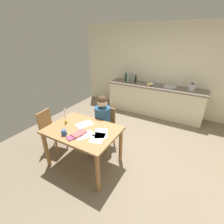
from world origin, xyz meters
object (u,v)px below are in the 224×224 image
Objects in this scene: dining_table at (83,134)px; wine_glass_by_kettle at (156,81)px; person_seated at (101,121)px; coffee_mug at (64,133)px; teacup_on_counter at (149,85)px; book_magazine at (79,133)px; bottle_sauce at (136,79)px; chair_at_table at (105,125)px; sink_unit at (170,87)px; candlestick at (66,119)px; wine_glass_near_sink at (159,81)px; bottle_vinegar at (128,78)px; chair_side_empty at (51,129)px; book_cookery at (74,136)px; bottle_wine_red at (132,78)px; stovetop_kettle at (192,87)px; bottle_oil at (126,77)px; mixing_bowl at (150,84)px.

wine_glass_by_kettle reaches higher than dining_table.
coffee_mug is at bearing -102.19° from person_seated.
teacup_on_counter is at bearing -109.99° from wine_glass_by_kettle.
book_magazine is 0.97× the size of bottle_sauce.
chair_at_table is 2.05m from teacup_on_counter.
chair_at_table is 2.43× the size of sink_unit.
chair_at_table is 1.04m from coffee_mug.
candlestick reaches higher than wine_glass_near_sink.
person_seated is at bearing -110.81° from sink_unit.
book_magazine is 3.15m from wine_glass_by_kettle.
sink_unit is at bearing 67.85° from chair_at_table.
bottle_vinegar is (-0.44, 2.10, 0.53)m from chair_at_table.
sink_unit is at bearing 57.42° from chair_side_empty.
wine_glass_by_kettle is (0.40, 2.28, 0.52)m from chair_at_table.
candlestick is at bearing -107.77° from wine_glass_near_sink.
wine_glass_near_sink reaches higher than chair_side_empty.
bottle_vinegar is at bearing -178.38° from sink_unit.
book_cookery is 3.16m from bottle_wine_red.
candlestick is at bearing -95.01° from bottle_sauce.
candlestick is at bearing -105.49° from teacup_on_counter.
wine_glass_by_kettle is at bearing 171.68° from stovetop_kettle.
coffee_mug is 0.48× the size of book_magazine.
person_seated reaches higher than wine_glass_near_sink.
coffee_mug is 0.40× the size of bottle_vinegar.
coffee_mug is (-0.15, -0.29, 0.16)m from dining_table.
chair_side_empty is 0.87m from coffee_mug.
chair_side_empty is at bearing 179.78° from candlestick.
bottle_vinegar is (-0.46, 2.94, 0.25)m from book_magazine.
stovetop_kettle is (1.87, 2.79, 0.15)m from candlestick.
person_seated is 2.39m from bottle_oil.
mixing_bowl is (0.50, -0.08, -0.06)m from bottle_sauce.
bottle_oil and bottle_vinegar have the same top height.
mixing_bowl reaches higher than coffee_mug.
book_magazine is (0.05, -0.16, 0.13)m from dining_table.
chair_side_empty is at bearing -101.48° from bottle_wine_red.
chair_at_table is at bearing -98.48° from mixing_bowl.
dining_table is 2.84m from bottle_vinegar.
chair_side_empty is 3.31m from wine_glass_near_sink.
bottle_vinegar is 2.64× the size of teacup_on_counter.
chair_side_empty is 5.68× the size of wine_glass_near_sink.
bottle_vinegar is 0.75m from teacup_on_counter.
coffee_mug is at bearing -100.11° from wine_glass_by_kettle.
dining_table is 11.06× the size of teacup_on_counter.
person_seated is at bearing -99.40° from wine_glass_by_kettle.
coffee_mug is 3.28m from sink_unit.
wine_glass_by_kettle is (1.32, 2.94, 0.52)m from chair_side_empty.
mixing_bowl is (0.49, 3.05, 0.13)m from coffee_mug.
bottle_oil is 0.20m from bottle_wine_red.
chair_at_table is 2.21m from bottle_vinegar.
bottle_wine_red is 1.86× the size of wine_glass_by_kettle.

